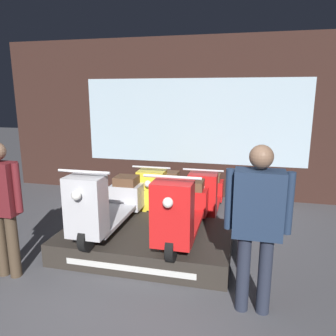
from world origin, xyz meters
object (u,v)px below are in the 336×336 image
scooter_display_right (183,210)px  person_left_browsing (2,202)px  scooter_display_left (108,203)px  person_right_browsing (258,217)px  scooter_backrow_1 (207,195)px  scooter_backrow_0 (161,191)px

scooter_display_right → person_left_browsing: size_ratio=1.11×
scooter_display_left → person_right_browsing: person_right_browsing is taller
scooter_backrow_1 → person_left_browsing: 3.27m
scooter_backrow_0 → scooter_backrow_1: size_ratio=1.00×
scooter_display_left → scooter_backrow_1: (1.14, 1.63, -0.30)m
scooter_display_right → person_left_browsing: person_left_browsing is taller
scooter_display_right → scooter_backrow_0: size_ratio=1.00×
scooter_backrow_0 → scooter_backrow_1: 0.83m
scooter_backrow_0 → scooter_backrow_1: bearing=0.0°
scooter_display_left → scooter_display_right: size_ratio=1.00×
person_right_browsing → scooter_display_left: bearing=155.3°
scooter_display_left → person_right_browsing: 2.12m
person_left_browsing → person_right_browsing: bearing=0.0°
scooter_display_right → scooter_backrow_1: bearing=85.8°
scooter_display_left → person_left_browsing: size_ratio=1.11×
scooter_backrow_0 → person_left_browsing: 2.83m
scooter_backrow_1 → person_right_browsing: bearing=-73.2°
person_left_browsing → scooter_backrow_0: bearing=64.4°
scooter_display_left → scooter_display_right: (1.02, 0.00, 0.00)m
scooter_display_left → scooter_backrow_0: bearing=79.2°
scooter_display_right → scooter_backrow_0: bearing=113.6°
scooter_display_left → person_left_browsing: 1.27m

